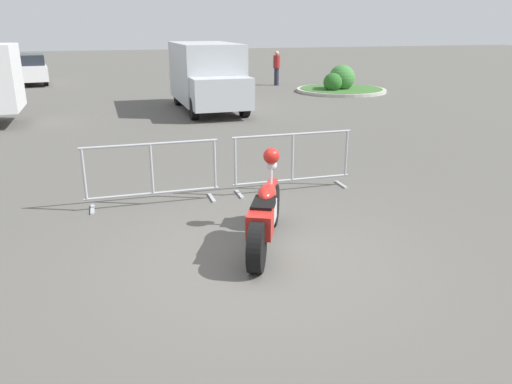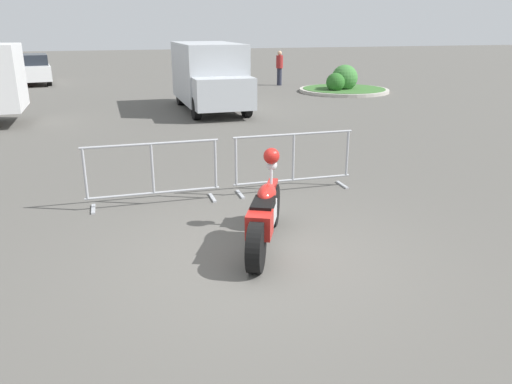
% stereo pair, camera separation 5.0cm
% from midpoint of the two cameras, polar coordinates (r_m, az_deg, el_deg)
% --- Properties ---
extents(ground_plane, '(120.00, 120.00, 0.00)m').
position_cam_midpoint_polar(ground_plane, '(6.57, 0.39, -7.64)').
color(ground_plane, '#54514C').
extents(motorcycle, '(1.12, 2.02, 1.22)m').
position_cam_midpoint_polar(motorcycle, '(6.77, 1.23, -2.50)').
color(motorcycle, black).
rests_on(motorcycle, ground).
extents(crowd_barrier_near, '(2.24, 0.48, 1.07)m').
position_cam_midpoint_polar(crowd_barrier_near, '(8.50, -11.56, 2.15)').
color(crowd_barrier_near, '#9EA0A5').
rests_on(crowd_barrier_near, ground).
extents(crowd_barrier_far, '(2.24, 0.48, 1.07)m').
position_cam_midpoint_polar(crowd_barrier_far, '(9.08, 4.44, 3.53)').
color(crowd_barrier_far, '#9EA0A5').
rests_on(crowd_barrier_far, ground).
extents(delivery_van, '(2.04, 5.02, 2.31)m').
position_cam_midpoint_polar(delivery_van, '(18.18, -5.28, 13.22)').
color(delivery_van, '#B2B7BC').
rests_on(delivery_van, ground).
extents(parked_car_white, '(2.27, 4.56, 1.49)m').
position_cam_midpoint_polar(parked_car_white, '(29.01, -24.28, 12.71)').
color(parked_car_white, white).
rests_on(parked_car_white, ground).
extents(pedestrian, '(0.48, 0.48, 1.69)m').
position_cam_midpoint_polar(pedestrian, '(25.84, 2.76, 14.12)').
color(pedestrian, '#262838').
rests_on(pedestrian, ground).
extents(planter_island, '(4.05, 4.05, 1.22)m').
position_cam_midpoint_polar(planter_island, '(23.48, 9.99, 11.94)').
color(planter_island, '#ADA89E').
rests_on(planter_island, ground).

